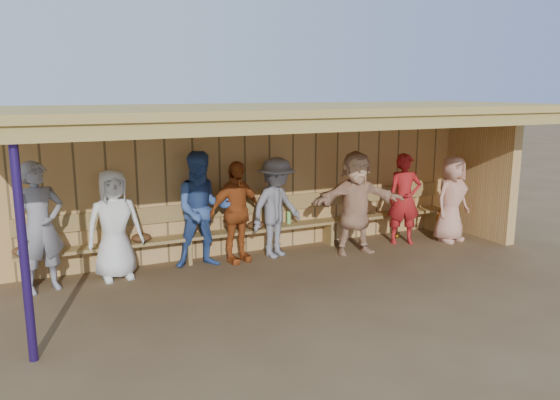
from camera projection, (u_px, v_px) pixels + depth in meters
The scene contains 12 objects.
ground at pixel (290, 271), 8.32m from camera, with size 90.00×90.00×0.00m, color brown.
player_a at pixel (40, 227), 7.36m from camera, with size 0.66×0.43×1.80m, color gray.
player_b at pixel (114, 225), 7.88m from camera, with size 0.79×0.52×1.62m, color white.
player_c at pixel (202, 210), 8.41m from camera, with size 0.88×0.69×1.81m, color #39589C.
player_d at pixel (236, 212), 8.65m from camera, with size 0.96×0.40×1.63m, color #AF4D1C.
player_e at pixel (276, 208), 8.94m from camera, with size 1.07×0.61×1.65m, color gray.
player_f at pixel (356, 203), 9.12m from camera, with size 1.61×0.51×1.74m, color tan.
player_g at pixel (404, 199), 9.71m from camera, with size 0.59×0.39×1.62m, color #AC1B1C.
player_h at pixel (452, 199), 9.86m from camera, with size 0.77×0.50×1.57m, color tan.
dugout_structure at pixel (293, 155), 8.76m from camera, with size 8.80×3.20×2.50m.
bench at pixel (261, 222), 9.21m from camera, with size 7.60×0.34×0.93m.
dugout_equipment at pixel (210, 232), 8.71m from camera, with size 7.52×0.62×0.80m.
Camera 1 is at (-3.48, -7.14, 2.72)m, focal length 35.00 mm.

